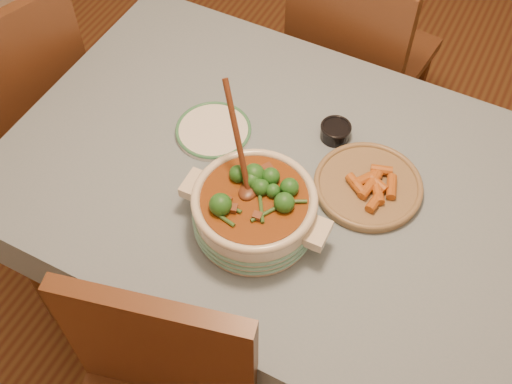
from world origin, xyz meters
TOP-DOWN VIEW (x-y plane):
  - floor at (0.00, 0.00)m, footprint 4.50×4.50m
  - dining_table at (0.00, 0.00)m, footprint 1.68×1.08m
  - stew_casserole at (-0.03, -0.19)m, footprint 0.41×0.33m
  - white_plate at (-0.29, 0.04)m, footprint 0.27×0.27m
  - condiment_bowl at (0.03, 0.19)m, footprint 0.10×0.10m
  - fried_plate at (0.19, 0.06)m, footprint 0.38×0.38m
  - chair_far at (-0.11, 0.77)m, footprint 0.50×0.50m
  - chair_left at (-1.10, 0.04)m, footprint 0.57×0.57m

SIDE VIEW (x-z plane):
  - floor at x=0.00m, z-range 0.00..0.00m
  - chair_left at x=-1.10m, z-range 0.06..1.03m
  - chair_far at x=-0.11m, z-range 0.07..1.05m
  - dining_table at x=0.00m, z-range 0.29..1.04m
  - white_plate at x=-0.29m, z-range 0.76..0.78m
  - fried_plate at x=0.19m, z-range 0.75..0.80m
  - condiment_bowl at x=0.03m, z-range 0.76..0.81m
  - stew_casserole at x=-0.03m, z-range 0.65..1.03m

